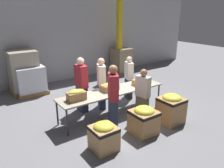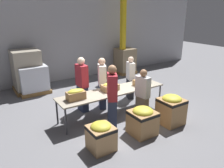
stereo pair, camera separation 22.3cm
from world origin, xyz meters
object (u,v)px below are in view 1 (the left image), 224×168
object	(u,v)px
volunteer_1	(143,95)
volunteer_2	(82,85)
volunteer_0	(101,84)
pallet_stack_1	(24,72)
volunteer_4	(129,78)
sorting_table	(113,92)
support_pillar	(119,33)
pallet_stack_2	(121,61)
banana_box_2	(140,81)
banana_box_0	(76,95)
donation_bin_1	(144,119)
banana_box_1	(110,86)
donation_bin_0	(104,135)
donation_bin_2	(171,108)
volunteer_3	(113,97)
pallet_stack_0	(30,80)

from	to	relation	value
volunteer_1	volunteer_2	world-z (taller)	volunteer_2
volunteer_0	pallet_stack_1	size ratio (longest dim) A/B	1.03
pallet_stack_1	volunteer_4	bearing A→B (deg)	-43.95
volunteer_4	sorting_table	bearing A→B (deg)	-38.60
volunteer_2	support_pillar	bearing A→B (deg)	126.94
volunteer_1	sorting_table	bearing A→B (deg)	24.81
pallet_stack_2	volunteer_4	bearing A→B (deg)	-122.81
banana_box_2	volunteer_2	distance (m)	1.86
banana_box_0	donation_bin_1	distance (m)	1.88
banana_box_2	pallet_stack_1	xyz separation A→B (m)	(-2.70, 3.59, -0.09)
banana_box_1	donation_bin_0	xyz separation A→B (m)	(-1.14, -1.41, -0.53)
banana_box_1	volunteer_4	size ratio (longest dim) A/B	0.33
donation_bin_1	pallet_stack_2	distance (m)	5.73
banana_box_0	pallet_stack_2	distance (m)	5.53
volunteer_0	support_pillar	size ratio (longest dim) A/B	0.41
volunteer_1	volunteer_4	size ratio (longest dim) A/B	0.99
sorting_table	donation_bin_1	xyz separation A→B (m)	(0.03, -1.34, -0.34)
donation_bin_2	pallet_stack_2	distance (m)	5.26
support_pillar	volunteer_3	bearing A→B (deg)	-128.54
banana_box_1	donation_bin_2	bearing A→B (deg)	-51.59
volunteer_0	pallet_stack_2	size ratio (longest dim) A/B	1.33
volunteer_3	donation_bin_0	bearing A→B (deg)	160.58
donation_bin_0	pallet_stack_0	distance (m)	4.65
pallet_stack_0	support_pillar	bearing A→B (deg)	1.50
banana_box_2	donation_bin_0	bearing A→B (deg)	-149.81
banana_box_1	donation_bin_0	distance (m)	1.89
donation_bin_2	support_pillar	size ratio (longest dim) A/B	0.21
volunteer_3	donation_bin_1	xyz separation A→B (m)	(0.46, -0.71, -0.47)
pallet_stack_1	support_pillar	bearing A→B (deg)	-1.81
volunteer_1	pallet_stack_1	distance (m)	4.82
sorting_table	banana_box_1	distance (m)	0.19
pallet_stack_1	pallet_stack_2	xyz separation A→B (m)	(4.69, -0.01, -0.18)
banana_box_2	donation_bin_1	distance (m)	1.72
sorting_table	volunteer_3	size ratio (longest dim) A/B	1.94
banana_box_1	volunteer_0	xyz separation A→B (m)	(0.04, 0.53, -0.07)
banana_box_0	donation_bin_2	bearing A→B (deg)	-30.43
donation_bin_1	pallet_stack_1	world-z (taller)	pallet_stack_1
banana_box_0	volunteer_1	distance (m)	1.86
pallet_stack_0	banana_box_0	bearing A→B (deg)	-83.89
banana_box_0	donation_bin_2	distance (m)	2.66
support_pillar	pallet_stack_1	world-z (taller)	support_pillar
volunteer_0	banana_box_2	bearing A→B (deg)	82.29
volunteer_0	pallet_stack_1	xyz separation A→B (m)	(-1.65, 2.95, -0.03)
volunteer_4	donation_bin_2	world-z (taller)	volunteer_4
sorting_table	volunteer_1	xyz separation A→B (m)	(0.51, -0.75, 0.03)
banana_box_1	donation_bin_2	distance (m)	1.85
volunteer_0	volunteer_2	bearing A→B (deg)	-79.80
sorting_table	pallet_stack_0	size ratio (longest dim) A/B	3.05
donation_bin_0	pallet_stack_0	xyz separation A→B (m)	(-0.35, 4.64, 0.16)
volunteer_3	pallet_stack_1	size ratio (longest dim) A/B	1.08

